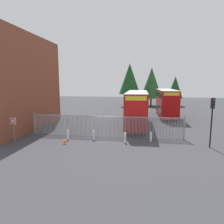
{
  "coord_description": "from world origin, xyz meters",
  "views": [
    {
      "loc": [
        3.51,
        -19.56,
        5.56
      ],
      "look_at": [
        0.0,
        4.0,
        2.0
      ],
      "focal_mm": 31.62,
      "sensor_mm": 36.0,
      "label": 1
    }
  ],
  "objects_px": {
    "speed_limit_sign_post": "(13,124)",
    "bollard_center_front": "(93,135)",
    "double_decker_bus_near_gate": "(137,107)",
    "traffic_light_kerbside": "(212,113)",
    "double_decker_bus_behind_fence_left": "(166,102)",
    "bollard_far_right": "(151,137)",
    "bollard_near_right": "(125,138)",
    "traffic_cone_by_gate": "(65,141)",
    "bollard_near_left": "(68,135)"
  },
  "relations": [
    {
      "from": "speed_limit_sign_post",
      "to": "bollard_center_front",
      "type": "bearing_deg",
      "value": 15.72
    },
    {
      "from": "double_decker_bus_near_gate",
      "to": "traffic_light_kerbside",
      "type": "bearing_deg",
      "value": -50.43
    },
    {
      "from": "double_decker_bus_behind_fence_left",
      "to": "bollard_far_right",
      "type": "height_order",
      "value": "double_decker_bus_behind_fence_left"
    },
    {
      "from": "double_decker_bus_near_gate",
      "to": "bollard_near_right",
      "type": "relative_size",
      "value": 11.38
    },
    {
      "from": "double_decker_bus_behind_fence_left",
      "to": "bollard_far_right",
      "type": "distance_m",
      "value": 15.48
    },
    {
      "from": "double_decker_bus_behind_fence_left",
      "to": "bollard_center_front",
      "type": "bearing_deg",
      "value": -119.72
    },
    {
      "from": "bollard_far_right",
      "to": "traffic_cone_by_gate",
      "type": "height_order",
      "value": "bollard_far_right"
    },
    {
      "from": "bollard_center_front",
      "to": "bollard_near_right",
      "type": "bearing_deg",
      "value": -10.0
    },
    {
      "from": "double_decker_bus_near_gate",
      "to": "bollard_near_left",
      "type": "bearing_deg",
      "value": -131.82
    },
    {
      "from": "double_decker_bus_behind_fence_left",
      "to": "bollard_near_left",
      "type": "xyz_separation_m",
      "value": [
        -11.2,
        -15.56,
        -1.95
      ]
    },
    {
      "from": "double_decker_bus_behind_fence_left",
      "to": "bollard_center_front",
      "type": "xyz_separation_m",
      "value": [
        -8.68,
        -15.22,
        -1.95
      ]
    },
    {
      "from": "double_decker_bus_behind_fence_left",
      "to": "speed_limit_sign_post",
      "type": "height_order",
      "value": "double_decker_bus_behind_fence_left"
    },
    {
      "from": "bollard_near_left",
      "to": "traffic_light_kerbside",
      "type": "relative_size",
      "value": 0.22
    },
    {
      "from": "bollard_far_right",
      "to": "speed_limit_sign_post",
      "type": "relative_size",
      "value": 0.4
    },
    {
      "from": "speed_limit_sign_post",
      "to": "bollard_near_right",
      "type": "bearing_deg",
      "value": 8.03
    },
    {
      "from": "traffic_cone_by_gate",
      "to": "double_decker_bus_behind_fence_left",
      "type": "bearing_deg",
      "value": 56.91
    },
    {
      "from": "double_decker_bus_behind_fence_left",
      "to": "bollard_near_right",
      "type": "bearing_deg",
      "value": -109.37
    },
    {
      "from": "bollard_near_left",
      "to": "traffic_cone_by_gate",
      "type": "height_order",
      "value": "bollard_near_left"
    },
    {
      "from": "bollard_far_right",
      "to": "speed_limit_sign_post",
      "type": "xyz_separation_m",
      "value": [
        -12.65,
        -2.19,
        1.3
      ]
    },
    {
      "from": "bollard_center_front",
      "to": "traffic_light_kerbside",
      "type": "distance_m",
      "value": 10.84
    },
    {
      "from": "double_decker_bus_near_gate",
      "to": "traffic_light_kerbside",
      "type": "xyz_separation_m",
      "value": [
        6.47,
        -7.83,
        0.56
      ]
    },
    {
      "from": "bollard_center_front",
      "to": "traffic_cone_by_gate",
      "type": "height_order",
      "value": "bollard_center_front"
    },
    {
      "from": "double_decker_bus_near_gate",
      "to": "double_decker_bus_behind_fence_left",
      "type": "xyz_separation_m",
      "value": [
        4.65,
        8.23,
        0.0
      ]
    },
    {
      "from": "speed_limit_sign_post",
      "to": "traffic_light_kerbside",
      "type": "xyz_separation_m",
      "value": [
        17.61,
        1.15,
        1.21
      ]
    },
    {
      "from": "double_decker_bus_near_gate",
      "to": "traffic_cone_by_gate",
      "type": "distance_m",
      "value": 10.93
    },
    {
      "from": "double_decker_bus_behind_fence_left",
      "to": "bollard_center_front",
      "type": "relative_size",
      "value": 11.38
    },
    {
      "from": "double_decker_bus_near_gate",
      "to": "bollard_far_right",
      "type": "relative_size",
      "value": 11.38
    },
    {
      "from": "double_decker_bus_near_gate",
      "to": "bollard_near_left",
      "type": "xyz_separation_m",
      "value": [
        -6.55,
        -7.32,
        -1.95
      ]
    },
    {
      "from": "double_decker_bus_near_gate",
      "to": "speed_limit_sign_post",
      "type": "distance_m",
      "value": 14.32
    },
    {
      "from": "bollard_far_right",
      "to": "traffic_light_kerbside",
      "type": "distance_m",
      "value": 5.66
    },
    {
      "from": "bollard_center_front",
      "to": "traffic_light_kerbside",
      "type": "bearing_deg",
      "value": -4.62
    },
    {
      "from": "bollard_center_front",
      "to": "speed_limit_sign_post",
      "type": "relative_size",
      "value": 0.4
    },
    {
      "from": "double_decker_bus_near_gate",
      "to": "bollard_near_right",
      "type": "xyz_separation_m",
      "value": [
        -0.9,
        -7.53,
        -1.95
      ]
    },
    {
      "from": "bollard_center_front",
      "to": "double_decker_bus_behind_fence_left",
      "type": "bearing_deg",
      "value": 60.28
    },
    {
      "from": "bollard_near_left",
      "to": "traffic_light_kerbside",
      "type": "height_order",
      "value": "traffic_light_kerbside"
    },
    {
      "from": "bollard_center_front",
      "to": "traffic_light_kerbside",
      "type": "xyz_separation_m",
      "value": [
        10.51,
        -0.85,
        2.51
      ]
    },
    {
      "from": "double_decker_bus_near_gate",
      "to": "bollard_center_front",
      "type": "relative_size",
      "value": 11.38
    },
    {
      "from": "bollard_near_left",
      "to": "traffic_cone_by_gate",
      "type": "distance_m",
      "value": 1.35
    },
    {
      "from": "bollard_center_front",
      "to": "bollard_near_right",
      "type": "height_order",
      "value": "same"
    },
    {
      "from": "double_decker_bus_near_gate",
      "to": "traffic_light_kerbside",
      "type": "distance_m",
      "value": 10.17
    },
    {
      "from": "bollard_near_left",
      "to": "traffic_cone_by_gate",
      "type": "xyz_separation_m",
      "value": [
        0.2,
        -1.32,
        -0.19
      ]
    },
    {
      "from": "double_decker_bus_near_gate",
      "to": "traffic_cone_by_gate",
      "type": "relative_size",
      "value": 18.32
    },
    {
      "from": "double_decker_bus_behind_fence_left",
      "to": "traffic_cone_by_gate",
      "type": "bearing_deg",
      "value": -123.09
    },
    {
      "from": "bollard_near_left",
      "to": "bollard_near_right",
      "type": "height_order",
      "value": "same"
    },
    {
      "from": "traffic_cone_by_gate",
      "to": "bollard_near_left",
      "type": "bearing_deg",
      "value": 98.83
    },
    {
      "from": "bollard_near_left",
      "to": "bollard_near_right",
      "type": "xyz_separation_m",
      "value": [
        5.66,
        -0.21,
        0.0
      ]
    },
    {
      "from": "traffic_cone_by_gate",
      "to": "traffic_light_kerbside",
      "type": "xyz_separation_m",
      "value": [
        12.82,
        0.81,
        2.7
      ]
    },
    {
      "from": "double_decker_bus_behind_fence_left",
      "to": "traffic_light_kerbside",
      "type": "bearing_deg",
      "value": -83.53
    },
    {
      "from": "bollard_near_left",
      "to": "bollard_center_front",
      "type": "bearing_deg",
      "value": 7.71
    },
    {
      "from": "double_decker_bus_near_gate",
      "to": "bollard_center_front",
      "type": "distance_m",
      "value": 8.3
    }
  ]
}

